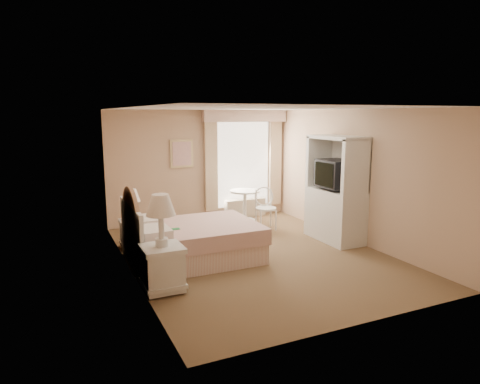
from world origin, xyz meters
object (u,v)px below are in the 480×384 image
nightstand_near (162,256)px  nightstand_far (132,226)px  round_table (245,201)px  bed (189,241)px  armoire (336,198)px  cafe_chair (265,205)px

nightstand_near → nightstand_far: bearing=90.0°
nightstand_near → round_table: bearing=48.7°
bed → nightstand_far: bearing=123.2°
bed → armoire: armoire is taller
cafe_chair → bed: bearing=-139.6°
nightstand_far → cafe_chair: nightstand_far is taller
bed → nightstand_near: 1.28m
round_table → armoire: armoire is taller
armoire → bed: bearing=179.3°
nightstand_near → round_table: (2.70, 3.07, -0.03)m
nightstand_far → round_table: bearing=19.0°
bed → armoire: size_ratio=1.04×
nightstand_near → armoire: size_ratio=0.66×
round_table → cafe_chair: size_ratio=0.80×
nightstand_near → cafe_chair: bearing=39.5°
bed → nightstand_near: size_ratio=1.57×
round_table → armoire: bearing=-65.1°
round_table → cafe_chair: bearing=-81.0°
round_table → cafe_chair: (0.12, -0.75, 0.04)m
nightstand_near → nightstand_far: (-0.00, 2.15, -0.10)m
cafe_chair → round_table: bearing=108.3°
bed → cafe_chair: bed is taller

